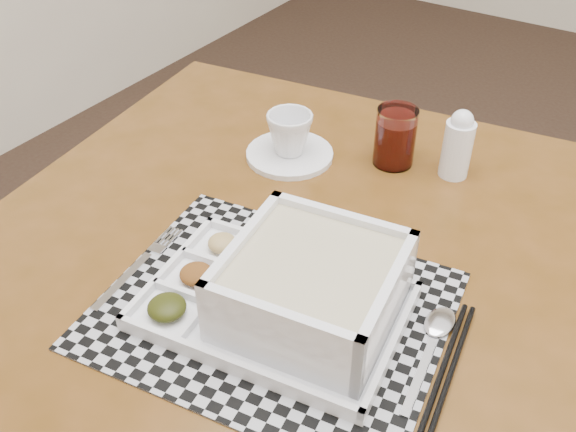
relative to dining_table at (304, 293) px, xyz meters
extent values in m
cube|color=#4C2F0D|center=(0.00, 0.00, 0.06)|extent=(1.09, 1.09, 0.04)
cylinder|color=#4C2F0D|center=(-0.49, 0.37, -0.31)|extent=(0.05, 0.05, 0.69)
cube|color=#4C2F0D|center=(-0.06, 0.41, 0.00)|extent=(0.83, 0.14, 0.08)
cube|color=#4C2F0D|center=(-0.41, -0.06, 0.00)|extent=(0.14, 0.83, 0.08)
cube|color=#A6A7AE|center=(0.02, -0.11, 0.08)|extent=(0.47, 0.40, 0.00)
cube|color=white|center=(0.03, -0.12, 0.08)|extent=(0.35, 0.26, 0.01)
cube|color=white|center=(0.01, -0.01, 0.09)|extent=(0.32, 0.05, 0.01)
cube|color=white|center=(0.04, -0.22, 0.09)|extent=(0.32, 0.05, 0.01)
cube|color=white|center=(-0.13, -0.14, 0.09)|extent=(0.04, 0.22, 0.01)
cube|color=white|center=(0.18, -0.10, 0.09)|extent=(0.04, 0.22, 0.01)
cube|color=white|center=(-0.05, -0.13, 0.09)|extent=(0.04, 0.20, 0.01)
cube|color=white|center=(-0.09, -0.17, 0.09)|extent=(0.08, 0.02, 0.01)
cube|color=white|center=(-0.09, -0.10, 0.09)|extent=(0.08, 0.02, 0.01)
ellipsoid|color=black|center=(-0.08, -0.20, 0.10)|extent=(0.05, 0.05, 0.02)
ellipsoid|color=#441D0B|center=(-0.09, -0.13, 0.10)|extent=(0.04, 0.04, 0.02)
ellipsoid|color=olive|center=(-0.10, -0.06, 0.10)|extent=(0.04, 0.04, 0.02)
cube|color=white|center=(0.07, -0.10, 0.09)|extent=(0.22, 0.22, 0.01)
cube|color=white|center=(0.06, -0.01, 0.13)|extent=(0.20, 0.04, 0.09)
cube|color=white|center=(0.08, -0.19, 0.13)|extent=(0.20, 0.04, 0.09)
cube|color=white|center=(-0.02, -0.11, 0.13)|extent=(0.04, 0.20, 0.09)
cube|color=white|center=(0.16, -0.09, 0.13)|extent=(0.04, 0.20, 0.09)
cube|color=#C3B791|center=(0.07, -0.10, 0.13)|extent=(0.20, 0.20, 0.08)
cube|color=silver|center=(-0.17, -0.18, 0.08)|extent=(0.03, 0.12, 0.00)
cube|color=silver|center=(-0.18, -0.11, 0.08)|extent=(0.02, 0.02, 0.00)
cube|color=silver|center=(-0.19, -0.08, 0.08)|extent=(0.01, 0.04, 0.00)
cube|color=silver|center=(-0.19, -0.08, 0.08)|extent=(0.01, 0.04, 0.00)
cube|color=silver|center=(-0.18, -0.08, 0.08)|extent=(0.01, 0.04, 0.00)
cube|color=silver|center=(-0.18, -0.08, 0.08)|extent=(0.01, 0.04, 0.00)
cube|color=silver|center=(0.22, -0.11, 0.08)|extent=(0.03, 0.12, 0.00)
ellipsoid|color=silver|center=(0.21, -0.02, 0.08)|extent=(0.04, 0.06, 0.01)
cylinder|color=black|center=(0.24, -0.10, 0.08)|extent=(0.04, 0.24, 0.01)
cylinder|color=black|center=(0.25, -0.10, 0.08)|extent=(0.04, 0.24, 0.01)
cylinder|color=white|center=(-0.16, 0.20, 0.08)|extent=(0.15, 0.15, 0.01)
imported|color=white|center=(-0.16, 0.20, 0.12)|extent=(0.09, 0.09, 0.07)
cylinder|color=white|center=(0.00, 0.28, 0.13)|extent=(0.07, 0.07, 0.10)
cylinder|color=#450905|center=(0.00, 0.28, 0.11)|extent=(0.06, 0.06, 0.08)
cylinder|color=white|center=(0.10, 0.31, 0.12)|extent=(0.05, 0.05, 0.10)
sphere|color=white|center=(0.10, 0.31, 0.18)|extent=(0.04, 0.04, 0.04)
camera|label=1|loc=(0.35, -0.58, 0.67)|focal=40.00mm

